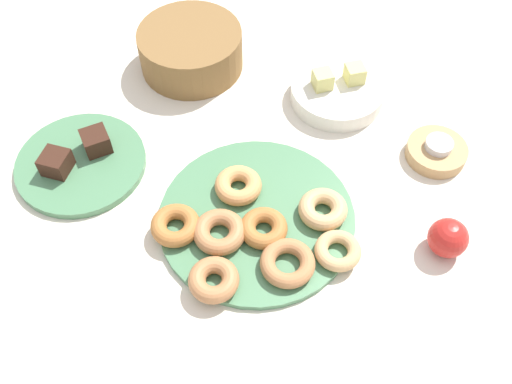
{
  "coord_description": "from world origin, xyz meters",
  "views": [
    {
      "loc": [
        -0.02,
        -0.55,
        0.86
      ],
      "look_at": [
        0.0,
        0.03,
        0.04
      ],
      "focal_mm": 40.75,
      "sensor_mm": 36.0,
      "label": 1
    }
  ],
  "objects_px": {
    "apple": "(448,238)",
    "donut_6": "(338,251)",
    "basket": "(191,50)",
    "cake_plate": "(81,163)",
    "donut_plate": "(257,218)",
    "donut_0": "(214,280)",
    "fruit_bowl": "(337,92)",
    "donut_5": "(175,225)",
    "melon_chunk_left": "(323,80)",
    "donut_3": "(238,186)",
    "candle_holder": "(436,152)",
    "brownie_near": "(56,163)",
    "donut_7": "(288,263)",
    "donut_1": "(264,228)",
    "tealight": "(439,145)",
    "donut_4": "(323,207)",
    "melon_chunk_right": "(355,74)",
    "donut_2": "(219,232)",
    "brownie_far": "(96,141)"
  },
  "relations": [
    {
      "from": "donut_5",
      "to": "melon_chunk_left",
      "type": "height_order",
      "value": "melon_chunk_left"
    },
    {
      "from": "fruit_bowl",
      "to": "basket",
      "type": "bearing_deg",
      "value": 159.18
    },
    {
      "from": "cake_plate",
      "to": "basket",
      "type": "distance_m",
      "value": 0.34
    },
    {
      "from": "donut_3",
      "to": "tealight",
      "type": "xyz_separation_m",
      "value": [
        0.37,
        0.07,
        0.01
      ]
    },
    {
      "from": "donut_7",
      "to": "melon_chunk_right",
      "type": "height_order",
      "value": "melon_chunk_right"
    },
    {
      "from": "donut_7",
      "to": "melon_chunk_left",
      "type": "relative_size",
      "value": 2.52
    },
    {
      "from": "donut_0",
      "to": "donut_6",
      "type": "xyz_separation_m",
      "value": [
        0.2,
        0.05,
        -0.0
      ]
    },
    {
      "from": "donut_7",
      "to": "candle_holder",
      "type": "distance_m",
      "value": 0.38
    },
    {
      "from": "donut_7",
      "to": "tealight",
      "type": "relative_size",
      "value": 1.79
    },
    {
      "from": "donut_3",
      "to": "brownie_near",
      "type": "xyz_separation_m",
      "value": [
        -0.33,
        0.06,
        0.01
      ]
    },
    {
      "from": "brownie_far",
      "to": "tealight",
      "type": "distance_m",
      "value": 0.64
    },
    {
      "from": "apple",
      "to": "donut_6",
      "type": "bearing_deg",
      "value": -176.57
    },
    {
      "from": "donut_plate",
      "to": "candle_holder",
      "type": "bearing_deg",
      "value": 20.71
    },
    {
      "from": "donut_3",
      "to": "candle_holder",
      "type": "distance_m",
      "value": 0.38
    },
    {
      "from": "donut_0",
      "to": "tealight",
      "type": "height_order",
      "value": "same"
    },
    {
      "from": "apple",
      "to": "basket",
      "type": "bearing_deg",
      "value": 132.69
    },
    {
      "from": "donut_plate",
      "to": "brownie_near",
      "type": "xyz_separation_m",
      "value": [
        -0.36,
        0.12,
        0.03
      ]
    },
    {
      "from": "donut_3",
      "to": "basket",
      "type": "relative_size",
      "value": 0.39
    },
    {
      "from": "melon_chunk_left",
      "to": "apple",
      "type": "height_order",
      "value": "melon_chunk_left"
    },
    {
      "from": "donut_plate",
      "to": "candle_holder",
      "type": "relative_size",
      "value": 3.04
    },
    {
      "from": "donut_1",
      "to": "apple",
      "type": "bearing_deg",
      "value": -6.84
    },
    {
      "from": "donut_2",
      "to": "fruit_bowl",
      "type": "relative_size",
      "value": 0.47
    },
    {
      "from": "donut_plate",
      "to": "donut_0",
      "type": "distance_m",
      "value": 0.15
    },
    {
      "from": "donut_3",
      "to": "donut_7",
      "type": "xyz_separation_m",
      "value": [
        0.08,
        -0.16,
        -0.0
      ]
    },
    {
      "from": "donut_0",
      "to": "fruit_bowl",
      "type": "bearing_deg",
      "value": 59.16
    },
    {
      "from": "donut_4",
      "to": "fruit_bowl",
      "type": "distance_m",
      "value": 0.29
    },
    {
      "from": "brownie_far",
      "to": "donut_6",
      "type": "bearing_deg",
      "value": -30.08
    },
    {
      "from": "cake_plate",
      "to": "donut_plate",
      "type": "bearing_deg",
      "value": -22.5
    },
    {
      "from": "apple",
      "to": "donut_1",
      "type": "bearing_deg",
      "value": 173.16
    },
    {
      "from": "donut_1",
      "to": "cake_plate",
      "type": "xyz_separation_m",
      "value": [
        -0.33,
        0.17,
        -0.02
      ]
    },
    {
      "from": "melon_chunk_right",
      "to": "candle_holder",
      "type": "bearing_deg",
      "value": -51.87
    },
    {
      "from": "cake_plate",
      "to": "brownie_far",
      "type": "height_order",
      "value": "brownie_far"
    },
    {
      "from": "donut_3",
      "to": "candle_holder",
      "type": "height_order",
      "value": "donut_3"
    },
    {
      "from": "candle_holder",
      "to": "basket",
      "type": "relative_size",
      "value": 0.52
    },
    {
      "from": "donut_2",
      "to": "melon_chunk_right",
      "type": "relative_size",
      "value": 2.48
    },
    {
      "from": "donut_7",
      "to": "donut_1",
      "type": "bearing_deg",
      "value": 117.6
    },
    {
      "from": "donut_5",
      "to": "fruit_bowl",
      "type": "distance_m",
      "value": 0.44
    },
    {
      "from": "donut_plate",
      "to": "basket",
      "type": "relative_size",
      "value": 1.59
    },
    {
      "from": "brownie_near",
      "to": "melon_chunk_left",
      "type": "relative_size",
      "value": 1.34
    },
    {
      "from": "melon_chunk_right",
      "to": "apple",
      "type": "distance_m",
      "value": 0.39
    },
    {
      "from": "donut_6",
      "to": "basket",
      "type": "height_order",
      "value": "basket"
    },
    {
      "from": "candle_holder",
      "to": "melon_chunk_right",
      "type": "bearing_deg",
      "value": 128.13
    },
    {
      "from": "candle_holder",
      "to": "donut_3",
      "type": "bearing_deg",
      "value": -168.9
    },
    {
      "from": "donut_plate",
      "to": "melon_chunk_right",
      "type": "bearing_deg",
      "value": 55.51
    },
    {
      "from": "donut_0",
      "to": "donut_6",
      "type": "height_order",
      "value": "donut_0"
    },
    {
      "from": "donut_0",
      "to": "brownie_near",
      "type": "distance_m",
      "value": 0.38
    },
    {
      "from": "cake_plate",
      "to": "tealight",
      "type": "bearing_deg",
      "value": -0.33
    },
    {
      "from": "brownie_near",
      "to": "donut_0",
      "type": "bearing_deg",
      "value": -40.44
    },
    {
      "from": "donut_3",
      "to": "donut_6",
      "type": "height_order",
      "value": "donut_3"
    },
    {
      "from": "donut_plate",
      "to": "donut_4",
      "type": "bearing_deg",
      "value": 2.09
    }
  ]
}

